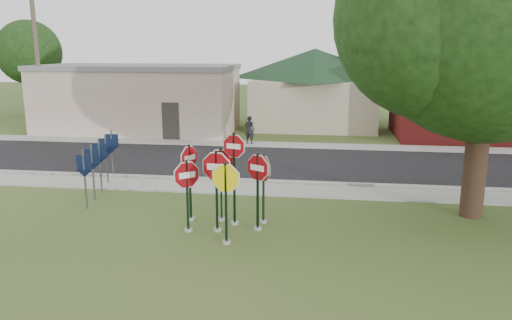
# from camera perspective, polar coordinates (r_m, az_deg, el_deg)

# --- Properties ---
(ground) EXTENTS (120.00, 120.00, 0.00)m
(ground) POSITION_cam_1_polar(r_m,az_deg,el_deg) (13.82, -4.42, -9.66)
(ground) COLOR #36511E
(ground) RESTS_ON ground
(sidewalk_near) EXTENTS (60.00, 1.60, 0.06)m
(sidewalk_near) POSITION_cam_1_polar(r_m,az_deg,el_deg) (18.92, -0.87, -3.30)
(sidewalk_near) COLOR gray
(sidewalk_near) RESTS_ON ground
(road) EXTENTS (60.00, 7.00, 0.04)m
(road) POSITION_cam_1_polar(r_m,az_deg,el_deg) (23.24, 0.83, -0.29)
(road) COLOR black
(road) RESTS_ON ground
(sidewalk_far) EXTENTS (60.00, 1.60, 0.06)m
(sidewalk_far) POSITION_cam_1_polar(r_m,az_deg,el_deg) (27.42, 1.95, 1.74)
(sidewalk_far) COLOR gray
(sidewalk_far) RESTS_ON ground
(curb) EXTENTS (60.00, 0.20, 0.14)m
(curb) POSITION_cam_1_polar(r_m,az_deg,el_deg) (19.87, -0.43, -2.40)
(curb) COLOR gray
(curb) RESTS_ON ground
(stop_sign_center) EXTENTS (1.17, 0.24, 2.53)m
(stop_sign_center) POSITION_cam_1_polar(r_m,az_deg,el_deg) (14.34, -4.54, -2.18)
(stop_sign_center) COLOR gray
(stop_sign_center) RESTS_ON ground
(stop_sign_yellow) EXTENTS (1.07, 0.24, 2.39)m
(stop_sign_yellow) POSITION_cam_1_polar(r_m,az_deg,el_deg) (13.43, -3.47, -3.74)
(stop_sign_yellow) COLOR gray
(stop_sign_yellow) RESTS_ON ground
(stop_sign_left) EXTENTS (0.84, 0.71, 2.25)m
(stop_sign_left) POSITION_cam_1_polar(r_m,az_deg,el_deg) (14.46, -7.88, -3.02)
(stop_sign_left) COLOR gray
(stop_sign_left) RESTS_ON ground
(stop_sign_right) EXTENTS (0.92, 0.57, 2.42)m
(stop_sign_right) POSITION_cam_1_polar(r_m,az_deg,el_deg) (14.41, 0.19, -2.44)
(stop_sign_right) COLOR gray
(stop_sign_right) RESTS_ON ground
(stop_sign_back_right) EXTENTS (0.94, 0.28, 2.91)m
(stop_sign_back_right) POSITION_cam_1_polar(r_m,az_deg,el_deg) (14.80, -2.51, -0.76)
(stop_sign_back_right) COLOR gray
(stop_sign_back_right) RESTS_ON ground
(stop_sign_back_left) EXTENTS (1.09, 0.28, 2.42)m
(stop_sign_back_left) POSITION_cam_1_polar(r_m,az_deg,el_deg) (15.24, -4.03, -1.61)
(stop_sign_back_left) COLOR gray
(stop_sign_back_left) RESTS_ON ground
(stop_sign_far_right) EXTENTS (0.63, 0.92, 2.27)m
(stop_sign_far_right) POSITION_cam_1_polar(r_m,az_deg,el_deg) (15.04, 0.86, -2.20)
(stop_sign_far_right) COLOR gray
(stop_sign_far_right) RESTS_ON ground
(stop_sign_far_left) EXTENTS (0.46, 0.88, 2.49)m
(stop_sign_far_left) POSITION_cam_1_polar(r_m,az_deg,el_deg) (15.36, -7.59, -1.47)
(stop_sign_far_left) COLOR gray
(stop_sign_far_left) RESTS_ON ground
(route_sign_row) EXTENTS (1.43, 4.63, 2.00)m
(route_sign_row) POSITION_cam_1_polar(r_m,az_deg,el_deg) (19.28, -17.43, 0.06)
(route_sign_row) COLOR #59595E
(route_sign_row) RESTS_ON ground
(building_stucco) EXTENTS (12.20, 6.20, 4.20)m
(building_stucco) POSITION_cam_1_polar(r_m,az_deg,el_deg) (32.82, -13.24, 6.96)
(building_stucco) COLOR beige
(building_stucco) RESTS_ON ground
(building_house) EXTENTS (11.60, 11.60, 6.20)m
(building_house) POSITION_cam_1_polar(r_m,az_deg,el_deg) (34.52, 6.74, 9.97)
(building_house) COLOR #B8AB92
(building_house) RESTS_ON ground
(building_brick) EXTENTS (10.20, 6.20, 4.75)m
(building_brick) POSITION_cam_1_polar(r_m,az_deg,el_deg) (32.43, 24.58, 6.54)
(building_brick) COLOR maroon
(building_brick) RESTS_ON ground
(oak_tree) EXTENTS (11.51, 10.91, 10.33)m
(oak_tree) POSITION_cam_1_polar(r_m,az_deg,el_deg) (16.68, 25.26, 15.40)
(oak_tree) COLOR black
(oak_tree) RESTS_ON ground
(utility_pole_near) EXTENTS (2.20, 0.26, 9.50)m
(utility_pole_near) POSITION_cam_1_polar(r_m,az_deg,el_deg) (32.38, -23.78, 11.17)
(utility_pole_near) COLOR #4D4233
(utility_pole_near) RESTS_ON ground
(bg_tree_left) EXTENTS (4.90, 4.90, 7.35)m
(bg_tree_left) POSITION_cam_1_polar(r_m,az_deg,el_deg) (43.02, -24.53, 11.11)
(bg_tree_left) COLOR black
(bg_tree_left) RESTS_ON ground
(pedestrian) EXTENTS (0.63, 0.48, 1.54)m
(pedestrian) POSITION_cam_1_polar(r_m,az_deg,el_deg) (27.51, -0.75, 3.47)
(pedestrian) COLOR black
(pedestrian) RESTS_ON sidewalk_far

